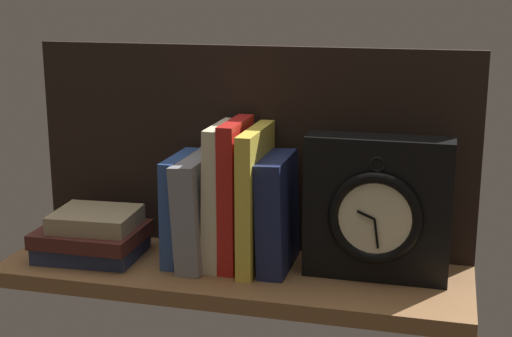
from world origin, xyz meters
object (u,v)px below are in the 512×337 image
book_red_requiem (239,194)px  book_blue_modern (180,207)px  book_cream_twain (221,195)px  book_navy_bierce (277,213)px  book_stack_side (93,235)px  book_gray_chess (200,209)px  framed_clock (377,209)px  book_yellow_seinlanguage (256,198)px

book_red_requiem → book_blue_modern: bearing=180.0°
book_blue_modern → book_cream_twain: (7.00, 0.00, 2.68)cm
book_navy_bierce → book_stack_side: 31.07cm
book_blue_modern → book_gray_chess: size_ratio=1.00×
book_blue_modern → framed_clock: (31.63, -0.21, 2.25)cm
book_blue_modern → book_stack_side: size_ratio=1.02×
book_navy_bierce → framed_clock: (15.44, -0.21, 1.89)cm
book_yellow_seinlanguage → framed_clock: bearing=-0.6°
book_gray_chess → book_cream_twain: (3.59, 0.00, 2.68)cm
book_gray_chess → book_stack_side: bearing=-170.6°
book_navy_bierce → book_blue_modern: bearing=180.0°
book_red_requiem → book_stack_side: bearing=-173.1°
book_cream_twain → book_navy_bierce: book_cream_twain is taller
framed_clock → book_gray_chess: bearing=179.6°
framed_clock → book_stack_side: (-45.91, -2.73, -7.24)cm
framed_clock → book_yellow_seinlanguage: bearing=179.4°
book_yellow_seinlanguage → framed_clock: size_ratio=1.02×
book_red_requiem → book_navy_bierce: bearing=0.0°
book_red_requiem → book_navy_bierce: 6.83cm
book_red_requiem → book_yellow_seinlanguage: size_ratio=1.05×
book_gray_chess → book_red_requiem: size_ratio=0.74×
book_cream_twain → framed_clock: book_cream_twain is taller
book_blue_modern → book_red_requiem: 10.37cm
book_blue_modern → framed_clock: 31.71cm
book_cream_twain → book_stack_side: bearing=-172.1°
book_stack_side → book_cream_twain: bearing=7.9°
book_red_requiem → book_navy_bierce: size_ratio=1.30×
book_gray_chess → framed_clock: size_ratio=0.79×
book_yellow_seinlanguage → framed_clock: (18.95, -0.21, -0.26)cm
book_yellow_seinlanguage → book_blue_modern: bearing=180.0°
book_cream_twain → book_navy_bierce: 9.48cm
book_gray_chess → book_stack_side: size_ratio=1.02×
book_cream_twain → book_yellow_seinlanguage: (5.68, 0.00, -0.17)cm
book_blue_modern → book_yellow_seinlanguage: (12.68, 0.00, 2.51)cm
book_gray_chess → book_stack_side: (-17.69, -2.93, -4.98)cm
book_cream_twain → book_stack_side: book_cream_twain is taller
book_gray_chess → book_navy_bierce: 12.79cm
book_cream_twain → book_stack_side: 22.81cm
book_red_requiem → book_cream_twain: bearing=180.0°
framed_clock → book_stack_side: 46.56cm
book_cream_twain → framed_clock: 24.64cm
book_navy_bierce → book_stack_side: size_ratio=1.06×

